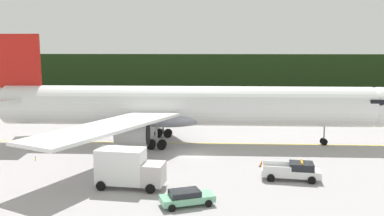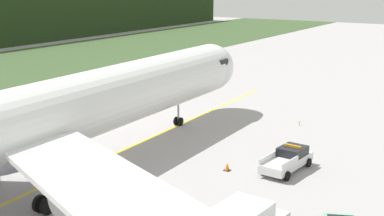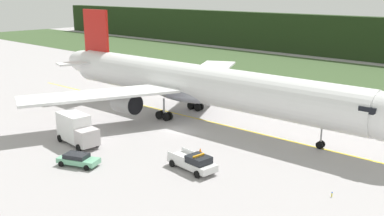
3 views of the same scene
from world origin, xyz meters
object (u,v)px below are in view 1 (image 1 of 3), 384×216
airliner (180,107)px  ops_pickup_truck (293,171)px  staff_car (186,197)px  catering_truck (128,168)px  apron_cone (261,164)px

airliner → ops_pickup_truck: size_ratio=10.22×
airliner → staff_car: 22.51m
airliner → catering_truck: size_ratio=9.30×
catering_truck → apron_cone: size_ratio=9.75×
ops_pickup_truck → airliner: bearing=132.4°
ops_pickup_truck → catering_truck: size_ratio=0.91×
ops_pickup_truck → catering_truck: catering_truck is taller
catering_truck → apron_cone: catering_truck is taller
catering_truck → apron_cone: (13.07, 7.92, -1.60)m
airliner → apron_cone: size_ratio=90.71×
ops_pickup_truck → apron_cone: 5.02m
apron_cone → ops_pickup_truck: bearing=-56.2°
airliner → catering_truck: bearing=-98.6°
ops_pickup_truck → catering_truck: 16.32m
staff_car → apron_cone: staff_car is taller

